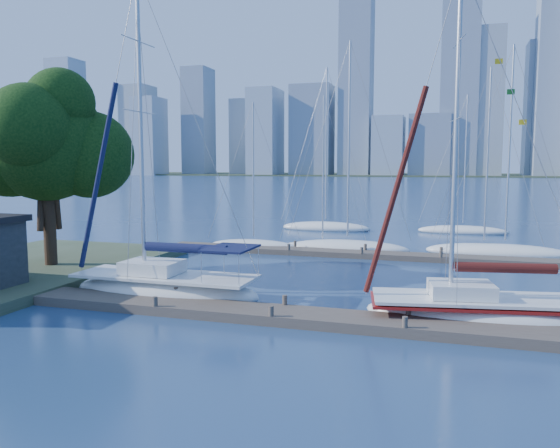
% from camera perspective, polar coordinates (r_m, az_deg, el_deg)
% --- Properties ---
extents(ground, '(700.00, 700.00, 0.00)m').
position_cam_1_polar(ground, '(22.08, -0.18, -10.00)').
color(ground, navy).
rests_on(ground, ground).
extents(near_dock, '(26.00, 2.00, 0.40)m').
position_cam_1_polar(near_dock, '(22.03, -0.18, -9.50)').
color(near_dock, '#4B4037').
rests_on(near_dock, ground).
extents(far_dock, '(30.00, 1.80, 0.36)m').
position_cam_1_polar(far_dock, '(36.99, 10.25, -3.22)').
color(far_dock, '#4B4037').
rests_on(far_dock, ground).
extents(far_shore, '(800.00, 100.00, 1.50)m').
position_cam_1_polar(far_shore, '(340.36, 16.19, 4.90)').
color(far_shore, '#38472D').
rests_on(far_shore, ground).
extents(tree, '(8.81, 8.02, 11.36)m').
position_cam_1_polar(tree, '(33.40, -23.24, 8.11)').
color(tree, black).
rests_on(tree, ground).
extents(sailboat_navy, '(9.28, 3.11, 15.35)m').
position_cam_1_polar(sailboat_navy, '(26.00, -11.93, -5.05)').
color(sailboat_navy, white).
rests_on(sailboat_navy, ground).
extents(sailboat_maroon, '(8.91, 4.21, 14.11)m').
position_cam_1_polar(sailboat_maroon, '(22.80, 19.82, -7.01)').
color(sailboat_maroon, white).
rests_on(sailboat_maroon, ground).
extents(bg_boat_0, '(7.07, 3.75, 10.98)m').
position_cam_1_polar(bg_boat_0, '(40.51, -2.76, -2.24)').
color(bg_boat_0, white).
rests_on(bg_boat_0, ground).
extents(bg_boat_1, '(6.46, 2.95, 11.34)m').
position_cam_1_polar(bg_boat_1, '(39.72, 4.47, -2.42)').
color(bg_boat_1, white).
rests_on(bg_boat_1, ground).
extents(bg_boat_2, '(8.83, 2.58, 15.04)m').
position_cam_1_polar(bg_boat_2, '(39.27, 7.06, -2.45)').
color(bg_boat_2, white).
rests_on(bg_boat_2, ground).
extents(bg_boat_3, '(8.00, 5.26, 13.01)m').
position_cam_1_polar(bg_boat_3, '(40.16, 20.52, -2.65)').
color(bg_boat_3, white).
rests_on(bg_boat_3, ground).
extents(bg_boat_4, '(8.59, 2.49, 14.37)m').
position_cam_1_polar(bg_boat_4, '(40.04, 22.43, -2.72)').
color(bg_boat_4, white).
rests_on(bg_boat_4, ground).
extents(bg_boat_6, '(8.79, 4.90, 15.49)m').
position_cam_1_polar(bg_boat_6, '(51.97, 4.79, -0.32)').
color(bg_boat_6, white).
rests_on(bg_boat_6, ground).
extents(bg_boat_7, '(8.05, 2.68, 12.68)m').
position_cam_1_polar(bg_boat_7, '(52.13, 18.56, -0.65)').
color(bg_boat_7, white).
rests_on(bg_boat_7, ground).
extents(skyline, '(502.50, 51.31, 117.79)m').
position_cam_1_polar(skyline, '(312.05, 20.10, 11.32)').
color(skyline, '#8495AB').
rests_on(skyline, ground).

